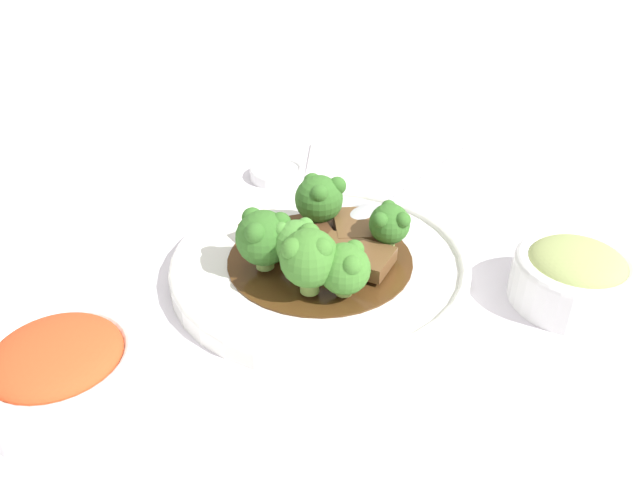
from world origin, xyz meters
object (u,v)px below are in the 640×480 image
(main_plate, at_px, (320,264))
(serving_spoon, at_px, (378,209))
(broccoli_floret_3, at_px, (390,223))
(sauce_dish, at_px, (277,172))
(beef_strip_0, at_px, (354,228))
(beef_strip_2, at_px, (273,236))
(beef_strip_3, at_px, (354,256))
(side_bowl_kimchi, at_px, (60,370))
(broccoli_floret_5, at_px, (344,267))
(broccoli_floret_2, at_px, (296,242))
(broccoli_floret_1, at_px, (264,237))
(side_bowl_appetizer, at_px, (574,275))
(broccoli_floret_4, at_px, (322,198))
(beef_strip_1, at_px, (319,240))
(broccoli_floret_0, at_px, (309,257))

(main_plate, xyz_separation_m, serving_spoon, (0.07, -0.06, 0.02))
(broccoli_floret_3, height_order, sauce_dish, broccoli_floret_3)
(beef_strip_0, xyz_separation_m, serving_spoon, (0.03, -0.02, -0.00))
(main_plate, relative_size, beef_strip_2, 3.73)
(beef_strip_3, height_order, side_bowl_kimchi, side_bowl_kimchi)
(broccoli_floret_3, distance_m, broccoli_floret_5, 0.08)
(main_plate, height_order, broccoli_floret_2, broccoli_floret_2)
(broccoli_floret_1, distance_m, side_bowl_appetizer, 0.25)
(broccoli_floret_5, bearing_deg, broccoli_floret_2, 53.93)
(broccoli_floret_3, relative_size, broccoli_floret_4, 0.86)
(main_plate, height_order, side_bowl_kimchi, side_bowl_kimchi)
(beef_strip_0, relative_size, side_bowl_appetizer, 0.58)
(broccoli_floret_3, relative_size, serving_spoon, 0.21)
(broccoli_floret_2, bearing_deg, beef_strip_1, -23.62)
(beef_strip_3, bearing_deg, broccoli_floret_1, 93.62)
(beef_strip_3, xyz_separation_m, broccoli_floret_4, (0.06, 0.02, 0.02))
(broccoli_floret_1, bearing_deg, main_plate, -70.00)
(serving_spoon, xyz_separation_m, sauce_dish, (0.12, 0.10, -0.02))
(sauce_dish, bearing_deg, beef_strip_2, -178.85)
(broccoli_floret_0, xyz_separation_m, serving_spoon, (0.12, -0.06, -0.03))
(broccoli_floret_1, relative_size, sauce_dish, 0.84)
(broccoli_floret_1, relative_size, side_bowl_appetizer, 0.53)
(broccoli_floret_0, relative_size, serving_spoon, 0.27)
(broccoli_floret_4, distance_m, serving_spoon, 0.06)
(beef_strip_1, xyz_separation_m, broccoli_floret_1, (-0.03, 0.04, 0.02))
(broccoli_floret_2, relative_size, broccoli_floret_4, 0.99)
(beef_strip_3, distance_m, broccoli_floret_3, 0.04)
(broccoli_floret_3, relative_size, sauce_dish, 0.69)
(main_plate, xyz_separation_m, broccoli_floret_5, (-0.05, -0.02, 0.03))
(beef_strip_2, relative_size, sauce_dish, 1.13)
(broccoli_floret_0, height_order, sauce_dish, broccoli_floret_0)
(broccoli_floret_1, bearing_deg, serving_spoon, -50.03)
(broccoli_floret_3, height_order, broccoli_floret_5, broccoli_floret_5)
(broccoli_floret_1, relative_size, broccoli_floret_4, 1.05)
(sauce_dish, bearing_deg, serving_spoon, -139.80)
(beef_strip_2, bearing_deg, sauce_dish, 1.15)
(beef_strip_3, bearing_deg, broccoli_floret_2, 107.55)
(broccoli_floret_3, height_order, side_bowl_appetizer, broccoli_floret_3)
(beef_strip_2, distance_m, broccoli_floret_1, 0.05)
(side_bowl_kimchi, bearing_deg, broccoli_floret_4, -42.55)
(beef_strip_2, height_order, serving_spoon, serving_spoon)
(broccoli_floret_4, height_order, sauce_dish, broccoli_floret_4)
(main_plate, height_order, broccoli_floret_1, broccoli_floret_1)
(beef_strip_3, relative_size, side_bowl_kimchi, 0.67)
(broccoli_floret_2, bearing_deg, serving_spoon, -38.18)
(broccoli_floret_2, xyz_separation_m, serving_spoon, (0.09, -0.07, -0.02))
(broccoli_floret_5, distance_m, side_bowl_appetizer, 0.18)
(broccoli_floret_5, height_order, sauce_dish, broccoli_floret_5)
(broccoli_floret_1, xyz_separation_m, broccoli_floret_3, (0.03, -0.10, -0.00))
(beef_strip_1, relative_size, side_bowl_kimchi, 0.55)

